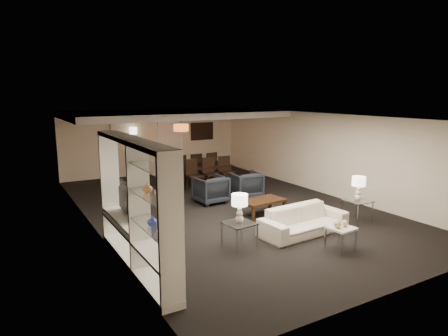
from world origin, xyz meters
name	(u,v)px	position (x,y,z in m)	size (l,w,h in m)	color
floor	(224,207)	(0.00, 0.00, 0.00)	(11.00, 11.00, 0.00)	black
ceiling	(224,116)	(0.00, 0.00, 2.50)	(7.00, 11.00, 0.02)	silver
wall_back	(153,141)	(0.00, 5.50, 1.25)	(7.00, 0.02, 2.50)	beige
wall_front	(403,216)	(0.00, -5.50, 1.25)	(7.00, 0.02, 2.50)	beige
wall_left	(91,176)	(-3.50, 0.00, 1.25)	(0.02, 11.00, 2.50)	beige
wall_right	(320,153)	(3.50, 0.00, 1.25)	(0.02, 11.00, 2.50)	beige
ceiling_soffit	(173,114)	(0.00, 3.50, 2.40)	(7.00, 4.00, 0.20)	silver
curtains	(131,144)	(-0.90, 5.42, 1.20)	(1.50, 0.12, 2.40)	beige
door	(170,145)	(0.70, 5.47, 1.05)	(0.90, 0.05, 2.10)	silver
painting	(202,131)	(2.10, 5.46, 1.55)	(0.95, 0.04, 0.65)	#142D38
media_unit	(135,205)	(-3.31, -2.60, 1.18)	(0.38, 3.40, 2.35)	white
pendant_light	(181,128)	(0.30, 3.50, 1.92)	(0.52, 0.52, 0.24)	#D8591E
sofa	(304,220)	(0.49, -2.72, 0.31)	(2.09, 0.82, 0.61)	beige
coffee_table	(262,207)	(0.49, -1.12, 0.21)	(1.15, 0.67, 0.41)	black
armchair_left	(211,189)	(-0.11, 0.58, 0.39)	(0.83, 0.85, 0.78)	black
armchair_right	(246,185)	(1.09, 0.58, 0.39)	(0.83, 0.85, 0.78)	black
side_table_left	(239,235)	(-1.21, -2.72, 0.27)	(0.57, 0.57, 0.54)	white
side_table_right	(357,211)	(2.19, -2.72, 0.27)	(0.57, 0.57, 0.54)	silver
table_lamp_left	(240,209)	(-1.21, -2.72, 0.83)	(0.33, 0.33, 0.59)	beige
table_lamp_right	(358,189)	(2.19, -2.72, 0.83)	(0.33, 0.33, 0.59)	beige
marble_table	(340,239)	(0.49, -3.82, 0.24)	(0.48, 0.48, 0.48)	silver
gold_gourd_a	(338,224)	(0.39, -3.82, 0.55)	(0.15, 0.15, 0.15)	#E9C17B
gold_gourd_b	(345,223)	(0.59, -3.82, 0.55)	(0.13, 0.13, 0.13)	#E0B676
television	(123,200)	(-3.28, -1.79, 1.06)	(0.14, 1.09, 0.63)	black
vase_blue	(152,221)	(-3.31, -3.48, 1.14)	(0.16, 0.16, 0.17)	#2637A5
vase_amber	(147,187)	(-3.31, -3.31, 1.64)	(0.16, 0.16, 0.16)	#C98243
floor_speaker	(116,214)	(-3.20, -0.87, 0.53)	(0.12, 0.12, 1.07)	black
dining_table	(202,175)	(0.74, 2.78, 0.34)	(1.92, 1.07, 0.68)	black
chair_nl	(195,175)	(0.14, 2.13, 0.50)	(0.47, 0.47, 1.00)	black
chair_nm	(211,173)	(0.74, 2.13, 0.50)	(0.47, 0.47, 1.00)	black
chair_nr	(227,172)	(1.34, 2.13, 0.50)	(0.47, 0.47, 1.00)	black
chair_fl	(178,169)	(0.14, 3.43, 0.50)	(0.47, 0.47, 1.00)	black
chair_fm	(194,167)	(0.74, 3.43, 0.50)	(0.47, 0.47, 1.00)	black
chair_fr	(209,166)	(1.34, 3.43, 0.50)	(0.47, 0.47, 1.00)	black
floor_lamp	(134,152)	(-0.88, 5.16, 0.93)	(0.27, 0.27, 1.86)	black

